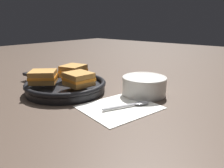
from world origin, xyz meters
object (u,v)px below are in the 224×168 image
Objects in this scene: skillet at (66,86)px; sandwich_near_left at (43,77)px; spoon at (136,104)px; soup_bowl at (144,84)px; sandwich_far_left at (73,71)px; sandwich_near_right at (79,79)px.

sandwich_near_left reaches higher than skillet.
skillet is at bearing -31.32° from sandwich_near_left.
spoon is 1.23× the size of sandwich_near_left.
sandwich_far_left is at bearing 108.16° from soup_bowl.
sandwich_near_right is at bearing 134.96° from soup_bowl.
skillet is 0.09m from sandwich_near_right.
spoon is at bearing -71.16° from sandwich_near_left.
soup_bowl is 0.37× the size of skillet.
sandwich_near_right reaches higher than spoon.
skillet is (-0.16, 0.25, -0.02)m from soup_bowl.
sandwich_far_left reaches higher than skillet.
sandwich_near_left and sandwich_near_right have the same top height.
sandwich_far_left reaches higher than soup_bowl.
sandwich_near_left and sandwich_far_left have the same top height.
skillet is at bearing -154.03° from sandwich_far_left.
sandwich_near_right is 0.94× the size of sandwich_far_left.
spoon is 0.33m from sandwich_far_left.
sandwich_near_left reaches higher than spoon.
sandwich_near_right and sandwich_far_left have the same top height.
sandwich_near_right is (0.06, -0.12, 0.00)m from sandwich_near_left.
sandwich_near_right is at bearing -92.49° from skillet.
skillet is at bearing 87.51° from sandwich_near_right.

